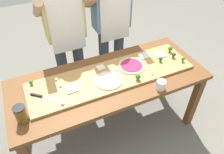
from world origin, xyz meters
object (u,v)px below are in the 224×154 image
Objects in this scene: broccoli_floret_center_left at (174,55)px; cheese_crumble_c at (27,89)px; flour_cup at (161,85)px; cook_right at (112,19)px; cook_left at (65,28)px; pizza_slice_center at (159,54)px; broccoli_floret_back_mid at (170,49)px; broccoli_floret_back_left at (31,82)px; broccoli_floret_front_mid at (161,59)px; cheese_crumble_a at (152,74)px; cheese_crumble_b at (63,104)px; pizza_whole_white_garlic at (109,80)px; pizza_slice_far_left at (101,68)px; pizza_slice_far_right at (72,89)px; cheese_crumble_e at (60,85)px; pizza_whole_beet_magenta at (131,66)px; chefs_knife at (42,96)px; prep_table at (109,86)px; broccoli_floret_front_left at (183,59)px; pizza_slice_near_right at (144,56)px; cheese_crumble_d at (56,79)px; broccoli_floret_front_right at (138,77)px; sauce_jar at (21,114)px.

broccoli_floret_center_left is 4.75× the size of cheese_crumble_c.
cook_right is at bearing 92.58° from flour_cup.
cook_left reaches higher than broccoli_floret_center_left.
pizza_slice_center is 0.13m from broccoli_floret_back_mid.
broccoli_floret_back_left is 0.07m from cheese_crumble_c.
cheese_crumble_a is at bearing -142.37° from broccoli_floret_front_mid.
cheese_crumble_b is 0.85m from flour_cup.
pizza_whole_white_garlic is 3.32× the size of pizza_slice_far_left.
cheese_crumble_e reaches higher than pizza_slice_far_right.
pizza_whole_beet_magenta is at bearing -0.64° from cheese_crumble_e.
broccoli_floret_center_left reaches higher than pizza_whole_white_garlic.
chefs_knife is 0.26m from pizza_slice_far_right.
prep_table is 83.95× the size of cheese_crumble_b.
broccoli_floret_front_left is (0.79, -0.05, 0.02)m from pizza_whole_white_garlic.
prep_table is 1.10× the size of cook_right.
pizza_slice_far_left is 0.47m from pizza_slice_near_right.
broccoli_floret_back_left is at bearing 171.08° from broccoli_floret_front_mid.
pizza_slice_far_right is at bearing -154.17° from pizza_slice_far_left.
pizza_slice_far_left is 0.43m from cheese_crumble_e.
prep_table is 0.75m from cook_left.
cheese_crumble_c is at bearing 157.56° from flour_cup.
pizza_whole_white_garlic is 0.71m from cheese_crumble_c.
cheese_crumble_d is at bearing 179.40° from pizza_slice_far_left.
pizza_slice_center is at bearing 31.46° from broccoli_floret_front_right.
pizza_slice_center is (0.61, 0.09, 0.13)m from prep_table.
broccoli_floret_front_right is 0.70m from cheese_crumble_b.
chefs_knife is 0.88m from pizza_whole_beet_magenta.
broccoli_floret_front_left is 0.10m from broccoli_floret_center_left.
pizza_slice_far_left is 0.59m from flour_cup.
cheese_crumble_a is 1.13m from cheese_crumble_c.
pizza_whole_white_garlic is 0.34m from pizza_slice_far_right.
prep_table is at bearing -7.08° from cheese_crumble_e.
broccoli_floret_front_left reaches higher than pizza_slice_near_right.
cheese_crumble_e is at bearing 32.86° from sauce_jar.
sauce_jar reaches higher than cheese_crumble_d.
pizza_slice_far_right is at bearing 170.22° from cheese_crumble_a.
cook_right is (0.68, 0.65, 0.21)m from pizza_slice_far_right.
pizza_whole_white_garlic is at bearing -4.69° from chefs_knife.
broccoli_floret_back_mid reaches higher than broccoli_floret_front_left.
pizza_whole_beet_magenta is 4.98× the size of broccoli_floret_front_left.
cheese_crumble_c is (-1.43, 0.14, -0.03)m from broccoli_floret_center_left.
broccoli_floret_center_left is 0.47m from flour_cup.
cheese_crumble_a is at bearing 1.14° from sauce_jar.
cook_left is at bearing 142.77° from broccoli_floret_front_left.
cheese_crumble_e is (-1.15, 0.06, -0.03)m from broccoli_floret_center_left.
broccoli_floret_back_left reaches higher than pizza_whole_beet_magenta.
pizza_slice_near_right is 0.97m from cheese_crumble_b.
broccoli_floret_center_left is at bearing -7.58° from cheese_crumble_d.
broccoli_floret_center_left is 1.51m from sauce_jar.
cheese_crumble_c is (-0.69, -0.01, 0.00)m from pizza_slice_far_left.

